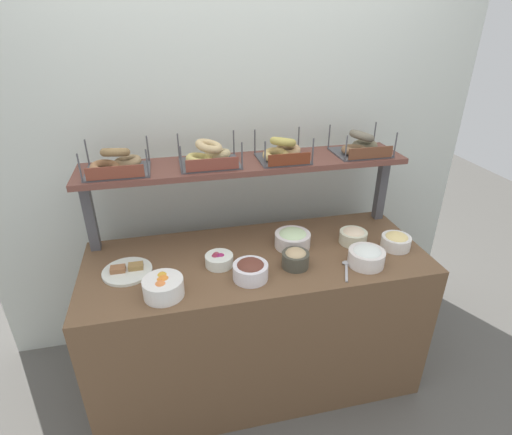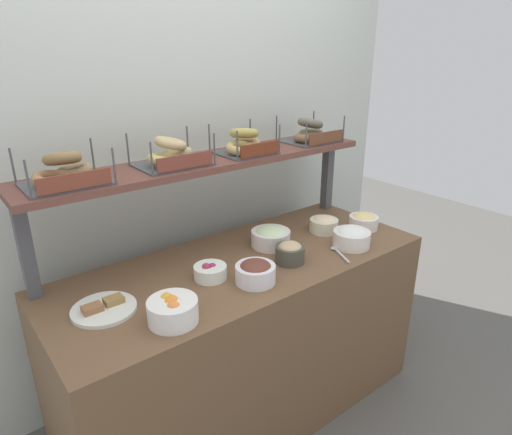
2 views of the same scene
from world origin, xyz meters
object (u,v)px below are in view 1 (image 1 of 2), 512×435
at_px(bowl_fruit_salad, 163,287).
at_px(bagel_basket_poppy, 361,146).
at_px(serving_spoon_near_plate, 346,267).
at_px(bowl_chocolate_spread, 250,270).
at_px(bowl_potato_salad, 353,236).
at_px(bowl_beet_salad, 219,260).
at_px(bowl_egg_salad, 396,241).
at_px(bagel_basket_everything, 116,163).
at_px(bagel_basket_plain, 209,156).
at_px(bagel_basket_sesame, 283,151).
at_px(bowl_hummus, 295,258).
at_px(serving_plate_white, 127,271).
at_px(bowl_cream_cheese, 366,256).
at_px(bowl_scallion_spread, 293,238).

xyz_separation_m(bowl_fruit_salad, bagel_basket_poppy, (1.13, 0.47, 0.43)).
bearing_deg(serving_spoon_near_plate, bowl_chocolate_spread, 176.98).
relative_size(bowl_chocolate_spread, bowl_potato_salad, 1.13).
height_order(bowl_beet_salad, serving_spoon_near_plate, bowl_beet_salad).
xyz_separation_m(bowl_egg_salad, bagel_basket_everything, (-1.39, 0.33, 0.43)).
bearing_deg(bagel_basket_plain, serving_spoon_near_plate, -37.74).
relative_size(bagel_basket_plain, bagel_basket_sesame, 1.14).
distance_m(bowl_beet_salad, bowl_fruit_salad, 0.33).
xyz_separation_m(bowl_potato_salad, bagel_basket_sesame, (-0.35, 0.23, 0.44)).
xyz_separation_m(bowl_beet_salad, bagel_basket_sesame, (0.40, 0.28, 0.45)).
bearing_deg(bowl_beet_salad, serving_spoon_near_plate, -15.67).
height_order(bowl_egg_salad, bowl_hummus, bowl_hummus).
distance_m(bowl_chocolate_spread, serving_spoon_near_plate, 0.48).
height_order(serving_plate_white, bagel_basket_plain, bagel_basket_plain).
bearing_deg(bagel_basket_poppy, bagel_basket_sesame, -179.35).
bearing_deg(bowl_chocolate_spread, bagel_basket_everything, 143.21).
relative_size(bowl_beet_salad, bagel_basket_sesame, 0.52).
bearing_deg(bowl_egg_salad, bowl_fruit_salad, -173.59).
bearing_deg(bowl_egg_salad, bagel_basket_sesame, 149.13).
height_order(bowl_chocolate_spread, bagel_basket_poppy, bagel_basket_poppy).
height_order(bowl_egg_salad, bagel_basket_plain, bagel_basket_plain).
bearing_deg(bowl_hummus, bowl_chocolate_spread, -168.26).
bearing_deg(bagel_basket_everything, bowl_egg_salad, -13.35).
distance_m(bowl_potato_salad, bowl_cream_cheese, 0.22).
distance_m(bagel_basket_sesame, bagel_basket_poppy, 0.45).
height_order(bowl_egg_salad, bagel_basket_everything, bagel_basket_everything).
bearing_deg(bagel_basket_everything, bowl_chocolate_spread, -36.79).
relative_size(bowl_fruit_salad, bowl_hummus, 1.34).
xyz_separation_m(bowl_hummus, bowl_potato_salad, (0.38, 0.15, -0.01)).
bearing_deg(bowl_fruit_salad, bagel_basket_plain, 59.10).
distance_m(bowl_chocolate_spread, bagel_basket_plain, 0.63).
bearing_deg(bowl_potato_salad, bowl_chocolate_spread, -162.07).
bearing_deg(bagel_basket_poppy, bowl_potato_salad, -113.68).
xyz_separation_m(bagel_basket_sesame, bagel_basket_poppy, (0.45, 0.01, -0.00)).
bearing_deg(bowl_chocolate_spread, bagel_basket_sesame, 57.77).
bearing_deg(bowl_beet_salad, bowl_chocolate_spread, -48.34).
distance_m(bowl_potato_salad, bagel_basket_everything, 1.29).
xyz_separation_m(bowl_beet_salad, bagel_basket_everything, (-0.44, 0.28, 0.44)).
xyz_separation_m(bowl_chocolate_spread, bagel_basket_everything, (-0.57, 0.43, 0.43)).
distance_m(bowl_fruit_salad, bowl_chocolate_spread, 0.41).
distance_m(bowl_scallion_spread, bagel_basket_everything, 0.98).
height_order(bowl_hummus, bagel_basket_everything, bagel_basket_everything).
bearing_deg(bowl_fruit_salad, bowl_scallion_spread, 21.90).
height_order(bowl_egg_salad, serving_spoon_near_plate, bowl_egg_salad).
bearing_deg(bowl_hummus, bowl_beet_salad, 165.37).
xyz_separation_m(bowl_hummus, serving_spoon_near_plate, (0.24, -0.08, -0.04)).
bearing_deg(bowl_beet_salad, bowl_potato_salad, 4.16).
xyz_separation_m(bagel_basket_everything, bagel_basket_poppy, (1.29, 0.00, -0.00)).
xyz_separation_m(bowl_chocolate_spread, bagel_basket_sesame, (0.27, 0.43, 0.43)).
relative_size(bowl_beet_salad, bowl_fruit_salad, 0.77).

